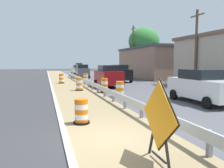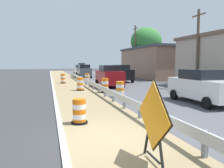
# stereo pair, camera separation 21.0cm
# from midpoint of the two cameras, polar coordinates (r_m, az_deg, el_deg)

# --- Properties ---
(ground_plane) EXTENTS (160.00, 160.00, 0.00)m
(ground_plane) POSITION_cam_midpoint_polar(r_m,az_deg,el_deg) (7.10, -0.85, -13.98)
(ground_plane) COLOR #333335
(median_dirt_strip) EXTENTS (3.43, 120.00, 0.01)m
(median_dirt_strip) POSITION_cam_midpoint_polar(r_m,az_deg,el_deg) (7.25, 3.21, -13.56)
(median_dirt_strip) COLOR #8E7A56
(median_dirt_strip) RESTS_ON ground
(curb_near_edge) EXTENTS (0.20, 120.00, 0.11)m
(curb_near_edge) POSITION_cam_midpoint_polar(r_m,az_deg,el_deg) (6.90, -11.69, -14.67)
(curb_near_edge) COLOR #ADADA8
(curb_near_edge) RESTS_ON ground
(guardrail_median) EXTENTS (0.18, 57.46, 0.71)m
(guardrail_median) POSITION_cam_midpoint_polar(r_m,az_deg,el_deg) (10.46, 5.26, -4.69)
(guardrail_median) COLOR #ADB2B7
(guardrail_median) RESTS_ON ground
(warning_sign_diamond) EXTENTS (0.09, 1.75, 2.01)m
(warning_sign_diamond) POSITION_cam_midpoint_polar(r_m,az_deg,el_deg) (5.36, 11.76, -8.72)
(warning_sign_diamond) COLOR black
(warning_sign_diamond) RESTS_ON ground
(traffic_barrel_nearest) EXTENTS (0.65, 0.65, 0.97)m
(traffic_barrel_nearest) POSITION_cam_midpoint_polar(r_m,az_deg,el_deg) (8.75, -7.76, -7.32)
(traffic_barrel_nearest) COLOR orange
(traffic_barrel_nearest) RESTS_ON ground
(traffic_barrel_close) EXTENTS (0.69, 0.69, 1.09)m
(traffic_barrel_close) POSITION_cam_midpoint_polar(r_m,az_deg,el_deg) (15.27, 2.50, -1.53)
(traffic_barrel_close) COLOR orange
(traffic_barrel_close) RESTS_ON ground
(traffic_barrel_mid) EXTENTS (0.67, 0.67, 1.14)m
(traffic_barrel_mid) POSITION_cam_midpoint_polar(r_m,az_deg,el_deg) (17.44, -1.49, -0.56)
(traffic_barrel_mid) COLOR orange
(traffic_barrel_mid) RESTS_ON ground
(traffic_barrel_far) EXTENTS (0.69, 0.69, 1.10)m
(traffic_barrel_far) POSITION_cam_midpoint_polar(r_m,az_deg,el_deg) (19.00, -7.91, -0.16)
(traffic_barrel_far) COLOR orange
(traffic_barrel_far) RESTS_ON ground
(traffic_barrel_farther) EXTENTS (0.73, 0.73, 0.99)m
(traffic_barrel_farther) POSITION_cam_midpoint_polar(r_m,az_deg,el_deg) (28.86, -6.20, 1.68)
(traffic_barrel_farther) COLOR orange
(traffic_barrel_farther) RESTS_ON ground
(traffic_barrel_farthest) EXTENTS (0.66, 0.66, 1.09)m
(traffic_barrel_farthest) POSITION_cam_midpoint_polar(r_m,az_deg,el_deg) (25.94, -12.32, 1.27)
(traffic_barrel_farthest) COLOR orange
(traffic_barrel_farthest) RESTS_ON ground
(car_lead_near_lane) EXTENTS (2.20, 4.71, 1.94)m
(car_lead_near_lane) POSITION_cam_midpoint_polar(r_m,az_deg,el_deg) (41.41, -7.99, 3.56)
(car_lead_near_lane) COLOR silver
(car_lead_near_lane) RESTS_ON ground
(car_trailing_near_lane) EXTENTS (2.00, 4.15, 2.26)m
(car_trailing_near_lane) POSITION_cam_midpoint_polar(r_m,az_deg,el_deg) (59.23, -7.76, 4.29)
(car_trailing_near_lane) COLOR silver
(car_trailing_near_lane) RESTS_ON ground
(car_lead_far_lane) EXTENTS (2.09, 4.22, 2.13)m
(car_lead_far_lane) POSITION_cam_midpoint_polar(r_m,az_deg,el_deg) (21.43, -0.42, 2.05)
(car_lead_far_lane) COLOR maroon
(car_lead_far_lane) RESTS_ON ground
(car_mid_far_lane) EXTENTS (1.97, 4.68, 1.97)m
(car_mid_far_lane) POSITION_cam_midpoint_polar(r_m,az_deg,el_deg) (14.00, 22.49, -0.56)
(car_mid_far_lane) COLOR silver
(car_mid_far_lane) RESTS_ON ground
(car_trailing_far_lane) EXTENTS (2.09, 4.69, 2.08)m
(car_trailing_far_lane) POSITION_cam_midpoint_polar(r_m,az_deg,el_deg) (35.18, -7.08, 3.33)
(car_trailing_far_lane) COLOR #4C5156
(car_trailing_far_lane) RESTS_ON ground
(car_distant_a) EXTENTS (2.05, 4.14, 2.11)m
(car_distant_a) POSITION_cam_midpoint_polar(r_m,az_deg,el_deg) (27.30, 2.72, 2.77)
(car_distant_a) COLOR black
(car_distant_a) RESTS_ON ground
(roadside_shop_far) EXTENTS (8.09, 14.49, 4.79)m
(roadside_shop_far) POSITION_cam_midpoint_polar(r_m,az_deg,el_deg) (36.46, 11.95, 5.49)
(roadside_shop_far) COLOR #93705B
(roadside_shop_far) RESTS_ON ground
(utility_pole_near) EXTENTS (0.24, 1.80, 7.09)m
(utility_pole_near) POSITION_cam_midpoint_polar(r_m,az_deg,el_deg) (21.61, 21.49, 8.68)
(utility_pole_near) COLOR brown
(utility_pole_near) RESTS_ON ground
(utility_pole_mid) EXTENTS (0.24, 1.80, 8.48)m
(utility_pole_mid) POSITION_cam_midpoint_polar(r_m,az_deg,el_deg) (37.42, 6.16, 8.62)
(utility_pole_mid) COLOR brown
(utility_pole_mid) RESTS_ON ground
(bush_roadside) EXTENTS (2.37, 2.37, 1.68)m
(bush_roadside) POSITION_cam_midpoint_polar(r_m,az_deg,el_deg) (19.18, 22.24, 0.54)
(bush_roadside) COLOR #1E4C23
(bush_roadside) RESTS_ON ground
(tree_roadside) EXTENTS (5.36, 5.36, 8.49)m
(tree_roadside) POSITION_cam_midpoint_polar(r_m,az_deg,el_deg) (39.55, 8.95, 10.83)
(tree_roadside) COLOR brown
(tree_roadside) RESTS_ON ground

